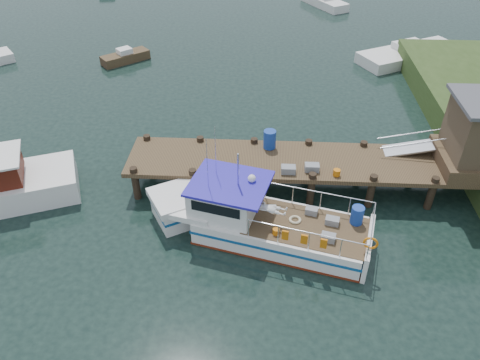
# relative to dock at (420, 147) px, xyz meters

# --- Properties ---
(ground_plane) EXTENTS (160.00, 160.00, 0.00)m
(ground_plane) POSITION_rel_dock_xyz_m (-6.51, -0.01, -2.24)
(ground_plane) COLOR black
(dock) EXTENTS (16.60, 3.00, 4.78)m
(dock) POSITION_rel_dock_xyz_m (0.00, 0.00, 0.00)
(dock) COLOR #473622
(dock) RESTS_ON ground
(lobster_boat) EXTENTS (9.13, 4.53, 4.42)m
(lobster_boat) POSITION_rel_dock_xyz_m (-6.89, -3.34, -1.44)
(lobster_boat) COLOR silver
(lobster_boat) RESTS_ON ground
(moored_rowboat) EXTENTS (3.23, 3.01, 0.96)m
(moored_rowboat) POSITION_rel_dock_xyz_m (-16.33, 13.60, -1.89)
(moored_rowboat) COLOR #473622
(moored_rowboat) RESTS_ON ground
(moored_b) EXTENTS (4.12, 5.21, 1.12)m
(moored_b) POSITION_rel_dock_xyz_m (-1.35, 27.37, -1.83)
(moored_b) COLOR silver
(moored_b) RESTS_ON ground
(moored_c) EXTENTS (7.83, 5.83, 1.19)m
(moored_c) POSITION_rel_dock_xyz_m (3.48, 15.04, -1.80)
(moored_c) COLOR silver
(moored_c) RESTS_ON ground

